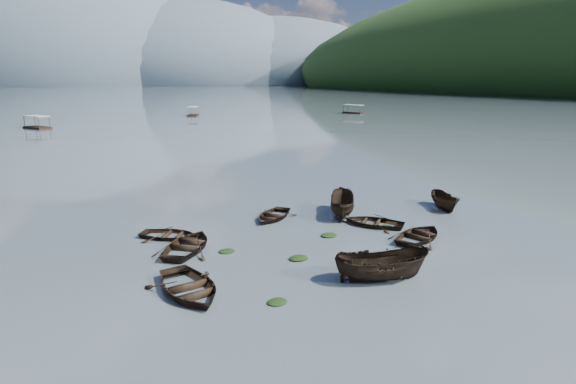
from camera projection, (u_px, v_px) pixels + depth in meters
name	position (u px, v px, depth m)	size (l,w,h in m)	color
ground_plane	(379.00, 287.00, 22.01)	(2400.00, 2400.00, 0.00)	#4D5960
haze_mtn_b	(74.00, 85.00, 810.12)	(520.00, 520.00, 340.00)	#475666
haze_mtn_c	(186.00, 85.00, 882.52)	(520.00, 520.00, 260.00)	#475666
haze_mtn_d	(272.00, 84.00, 947.68)	(520.00, 520.00, 220.00)	#475666
rowboat_0	(189.00, 293.00, 21.36)	(3.47, 4.86, 1.01)	black
rowboat_1	(189.00, 249.00, 26.83)	(3.33, 4.66, 0.97)	black
rowboat_2	(381.00, 280.00, 22.71)	(1.82, 4.84, 1.87)	black
rowboat_3	(373.00, 225.00, 31.31)	(3.00, 4.20, 0.87)	black
rowboat_4	(420.00, 239.00, 28.61)	(3.08, 4.31, 0.89)	black
rowboat_5	(444.00, 208.00, 35.36)	(1.45, 3.86, 1.49)	black
rowboat_6	(169.00, 238.00, 28.85)	(2.74, 3.84, 0.80)	black
rowboat_7	(273.00, 218.00, 32.84)	(2.90, 4.07, 0.84)	black
rowboat_8	(341.00, 215.00, 33.68)	(1.80, 4.78, 1.85)	black
weed_clump_0	(277.00, 303.00, 20.41)	(0.96, 0.78, 0.21)	black
weed_clump_1	(361.00, 261.00, 25.09)	(1.04, 0.83, 0.23)	black
weed_clump_2	(298.00, 259.00, 25.37)	(1.11, 0.89, 0.24)	black
weed_clump_3	(386.00, 227.00, 30.83)	(0.93, 0.78, 0.21)	black
weed_clump_4	(413.00, 254.00, 26.11)	(1.19, 0.95, 0.25)	black
weed_clump_5	(227.00, 252.00, 26.45)	(0.97, 0.78, 0.20)	black
weed_clump_6	(329.00, 236.00, 29.12)	(1.08, 0.90, 0.23)	black
weed_clump_7	(366.00, 226.00, 31.10)	(0.96, 0.77, 0.21)	black
pontoon_left	(38.00, 128.00, 93.17)	(2.73, 6.56, 2.51)	black
pontoon_centre	(193.00, 116.00, 125.88)	(2.59, 6.21, 2.38)	black
pontoon_right	(353.00, 113.00, 134.54)	(2.66, 6.39, 2.45)	black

